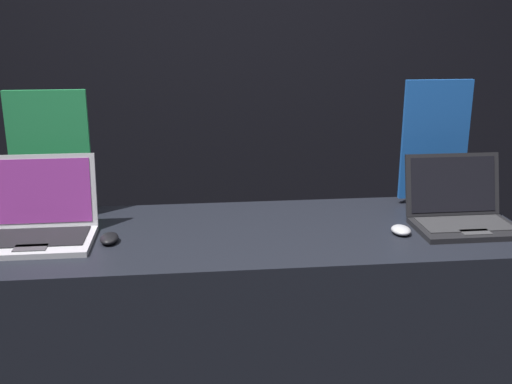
{
  "coord_description": "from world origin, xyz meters",
  "views": [
    {
      "loc": [
        -0.22,
        -1.74,
        1.65
      ],
      "look_at": [
        0.01,
        0.36,
        1.02
      ],
      "focal_mm": 42.0,
      "sensor_mm": 36.0,
      "label": 1
    }
  ],
  "objects": [
    {
      "name": "promo_stand_back",
      "position": [
        0.79,
        0.62,
        1.12
      ],
      "size": [
        0.28,
        0.07,
        0.52
      ],
      "color": "black",
      "rests_on": "display_counter"
    },
    {
      "name": "promo_stand_front",
      "position": [
        -0.77,
        0.61,
        1.11
      ],
      "size": [
        0.31,
        0.07,
        0.5
      ],
      "color": "black",
      "rests_on": "display_counter"
    },
    {
      "name": "laptop_back",
      "position": [
        0.79,
        0.33,
        0.93
      ],
      "size": [
        0.38,
        0.31,
        0.26
      ],
      "color": "black",
      "rests_on": "display_counter"
    },
    {
      "name": "mouse_front",
      "position": [
        -0.52,
        0.29,
        0.89
      ],
      "size": [
        0.06,
        0.1,
        0.03
      ],
      "color": "black",
      "rests_on": "display_counter"
    },
    {
      "name": "wall_back",
      "position": [
        0.0,
        1.87,
        1.4
      ],
      "size": [
        8.0,
        0.05,
        2.8
      ],
      "color": "black",
      "rests_on": "ground_plane"
    },
    {
      "name": "mouse_back",
      "position": [
        0.53,
        0.26,
        0.89
      ],
      "size": [
        0.07,
        0.09,
        0.03
      ],
      "color": "#B2B2B7",
      "rests_on": "display_counter"
    },
    {
      "name": "laptop_front",
      "position": [
        -0.77,
        0.35,
        0.94
      ],
      "size": [
        0.39,
        0.31,
        0.29
      ],
      "color": "#B7B7BC",
      "rests_on": "display_counter"
    },
    {
      "name": "display_counter",
      "position": [
        0.0,
        0.36,
        0.44
      ],
      "size": [
        2.03,
        0.72,
        0.87
      ],
      "color": "black",
      "rests_on": "ground_plane"
    }
  ]
}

